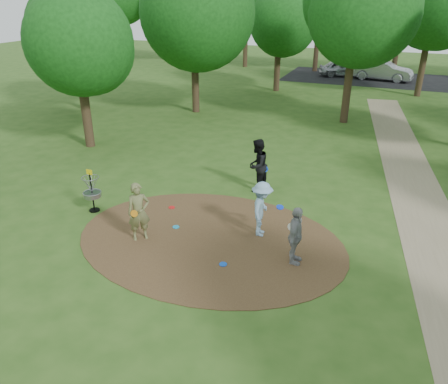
% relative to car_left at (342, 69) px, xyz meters
% --- Properties ---
extents(ground, '(100.00, 100.00, 0.00)m').
position_rel_car_left_xyz_m(ground, '(0.25, -30.05, -0.68)').
color(ground, '#2D5119').
rests_on(ground, ground).
extents(dirt_clearing, '(8.40, 8.40, 0.02)m').
position_rel_car_left_xyz_m(dirt_clearing, '(0.25, -30.05, -0.67)').
color(dirt_clearing, '#47301C').
rests_on(dirt_clearing, ground).
extents(footpath, '(7.55, 39.89, 0.01)m').
position_rel_car_left_xyz_m(footpath, '(6.75, -28.05, -0.67)').
color(footpath, '#8C7A5B').
rests_on(footpath, ground).
extents(parking_lot, '(14.00, 8.00, 0.01)m').
position_rel_car_left_xyz_m(parking_lot, '(2.25, -0.05, -0.67)').
color(parking_lot, black).
rests_on(parking_lot, ground).
extents(player_observer_with_disc, '(0.80, 0.78, 1.85)m').
position_rel_car_left_xyz_m(player_observer_with_disc, '(-1.74, -30.78, 0.25)').
color(player_observer_with_disc, olive).
rests_on(player_observer_with_disc, ground).
extents(player_throwing_with_disc, '(1.10, 1.22, 1.77)m').
position_rel_car_left_xyz_m(player_throwing_with_disc, '(1.62, -29.17, 0.21)').
color(player_throwing_with_disc, '#82A8C2').
rests_on(player_throwing_with_disc, ground).
extents(player_walking_with_disc, '(0.91, 1.09, 2.03)m').
position_rel_car_left_xyz_m(player_walking_with_disc, '(0.46, -26.00, 0.34)').
color(player_walking_with_disc, black).
rests_on(player_walking_with_disc, ground).
extents(player_waiting_with_disc, '(0.48, 1.02, 1.72)m').
position_rel_car_left_xyz_m(player_waiting_with_disc, '(2.94, -30.32, 0.19)').
color(player_waiting_with_disc, gray).
rests_on(player_waiting_with_disc, ground).
extents(disc_ground_cyan, '(0.22, 0.22, 0.02)m').
position_rel_car_left_xyz_m(disc_ground_cyan, '(-1.05, -29.78, -0.65)').
color(disc_ground_cyan, '#1995C8').
rests_on(disc_ground_cyan, dirt_clearing).
extents(disc_ground_blue, '(0.22, 0.22, 0.02)m').
position_rel_car_left_xyz_m(disc_ground_blue, '(1.15, -31.17, -0.65)').
color(disc_ground_blue, blue).
rests_on(disc_ground_blue, dirt_clearing).
extents(disc_ground_red, '(0.22, 0.22, 0.02)m').
position_rel_car_left_xyz_m(disc_ground_red, '(-1.84, -28.59, -0.65)').
color(disc_ground_red, red).
rests_on(disc_ground_red, dirt_clearing).
extents(car_left, '(4.27, 2.85, 1.35)m').
position_rel_car_left_xyz_m(car_left, '(0.00, 0.00, 0.00)').
color(car_left, '#9A9CA2').
rests_on(car_left, ground).
extents(car_right, '(5.05, 2.34, 1.60)m').
position_rel_car_left_xyz_m(car_right, '(3.44, -0.63, 0.13)').
color(car_right, '#9E9FA5').
rests_on(car_right, ground).
extents(disc_golf_basket, '(0.63, 0.63, 1.54)m').
position_rel_car_left_xyz_m(disc_golf_basket, '(-4.25, -29.75, 0.20)').
color(disc_golf_basket, black).
rests_on(disc_golf_basket, ground).
extents(tree_ring, '(37.44, 45.81, 9.15)m').
position_rel_car_left_xyz_m(tree_ring, '(1.96, -20.29, 4.56)').
color(tree_ring, '#332316').
rests_on(tree_ring, ground).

